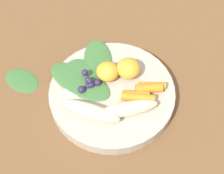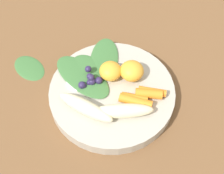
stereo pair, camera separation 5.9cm
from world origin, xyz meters
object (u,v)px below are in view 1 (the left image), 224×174
at_px(bowl, 112,94).
at_px(banana_peeled_left, 128,109).
at_px(kale_leaf_stray, 22,80).
at_px(orange_segment_near, 107,71).
at_px(banana_peeled_right, 90,111).

xyz_separation_m(bowl, banana_peeled_left, (-0.05, -0.02, 0.03)).
bearing_deg(kale_leaf_stray, orange_segment_near, -148.37).
xyz_separation_m(bowl, kale_leaf_stray, (0.05, 0.18, -0.01)).
height_order(banana_peeled_left, orange_segment_near, orange_segment_near).
distance_m(bowl, orange_segment_near, 0.04).
bearing_deg(bowl, banana_peeled_left, -154.61).
distance_m(banana_peeled_left, kale_leaf_stray, 0.24).
relative_size(banana_peeled_left, banana_peeled_right, 1.00).
distance_m(bowl, banana_peeled_right, 0.07).
relative_size(banana_peeled_right, orange_segment_near, 2.58).
relative_size(banana_peeled_right, kale_leaf_stray, 1.41).
relative_size(bowl, banana_peeled_right, 2.16).
xyz_separation_m(bowl, orange_segment_near, (0.03, 0.01, 0.03)).
distance_m(bowl, banana_peeled_left, 0.06).
relative_size(banana_peeled_left, orange_segment_near, 2.58).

